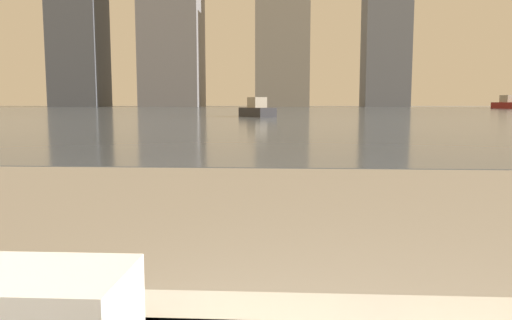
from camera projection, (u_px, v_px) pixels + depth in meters
name	position (u px, v px, depth m)	size (l,w,h in m)	color
towel_stack	(42.00, 316.00, 0.66)	(0.23, 0.17, 0.12)	white
harbor_water	(283.00, 110.00, 61.42)	(180.00, 110.00, 0.01)	slate
harbor_boat_0	(507.00, 104.00, 77.41)	(2.97, 5.84, 2.09)	maroon
harbor_boat_3	(257.00, 110.00, 32.05)	(2.60, 3.47, 1.25)	#2D2D33
skyline_tower_0	(77.00, 4.00, 117.00)	(11.57, 10.79, 48.02)	#4C515B
skyline_tower_2	(283.00, 54.00, 115.59)	(12.14, 11.37, 24.51)	gray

